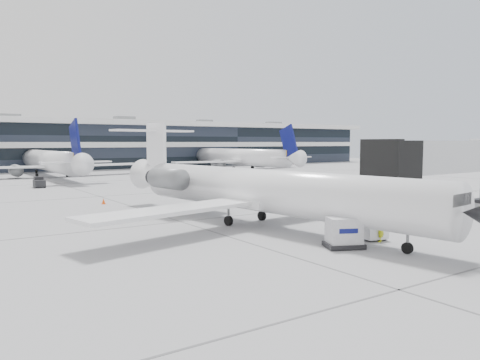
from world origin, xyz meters
TOP-DOWN VIEW (x-y plane):
  - ground at (0.00, 0.00)m, footprint 220.00×220.00m
  - terminal at (0.00, 82.00)m, footprint 170.00×22.00m
  - bg_jet_center at (-8.00, 55.00)m, footprint 32.00×40.00m
  - bg_jet_right at (32.00, 55.00)m, footprint 32.00×40.00m
  - regional_jet at (-6.00, -4.55)m, footprint 27.43×34.22m
  - jet_bridge at (15.04, -6.91)m, footprint 20.07×4.52m
  - ramp_worker at (-3.12, -13.37)m, footprint 0.73×0.67m
  - baggage_tug at (-2.87, -12.10)m, footprint 1.92×2.66m
  - cargo_uld at (-6.17, -13.26)m, footprint 2.58×2.31m
  - traffic_cone at (-11.68, 13.39)m, footprint 0.53×0.53m
  - far_tug at (-13.51, 35.06)m, footprint 1.44×2.33m

SIDE VIEW (x-z plane):
  - ground at x=0.00m, z-range 0.00..0.00m
  - bg_jet_center at x=-8.00m, z-range -4.80..4.80m
  - bg_jet_right at x=32.00m, z-range -4.80..4.80m
  - traffic_cone at x=-11.68m, z-range -0.02..0.57m
  - far_tug at x=-13.51m, z-range -0.07..1.37m
  - baggage_tug at x=-2.87m, z-range -0.08..1.45m
  - ramp_worker at x=-3.12m, z-range 0.00..1.67m
  - cargo_uld at x=-6.17m, z-range 0.01..1.74m
  - regional_jet at x=-6.00m, z-range -1.25..6.66m
  - jet_bridge at x=15.04m, z-range 1.48..7.93m
  - terminal at x=0.00m, z-range 0.00..10.00m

